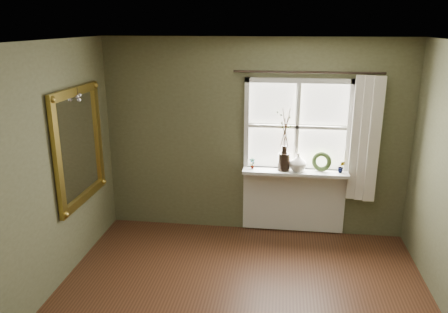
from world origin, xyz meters
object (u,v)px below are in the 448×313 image
Objects in this scene: dark_jug at (284,162)px; wreath at (321,164)px; cream_vase at (298,162)px; gilt_mirror at (79,146)px.

dark_jug is 0.48m from wreath.
gilt_mirror is at bearing -161.67° from cream_vase.
wreath is 0.19× the size of gilt_mirror.
cream_vase is 2.70m from gilt_mirror.
dark_jug is at bearing -160.84° from wreath.
dark_jug is at bearing 19.63° from gilt_mirror.
wreath is (0.30, 0.04, -0.02)m from cream_vase.
cream_vase is at bearing 18.33° from gilt_mirror.
dark_jug is 0.18m from cream_vase.
wreath is (0.48, 0.04, -0.02)m from dark_jug.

